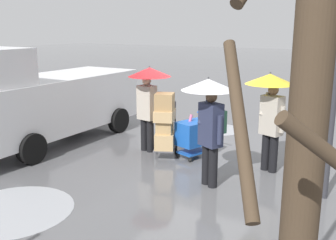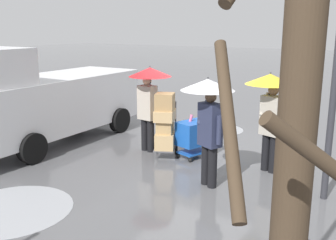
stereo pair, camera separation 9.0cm
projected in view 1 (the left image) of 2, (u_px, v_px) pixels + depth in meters
ground_plane at (196, 146)px, 10.39m from camera, size 90.00×90.00×0.00m
slush_patch_near_cluster at (219, 129)px, 12.06m from camera, size 1.41×1.41×0.01m
slush_patch_under_van at (13, 210)px, 6.80m from camera, size 2.07×2.07×0.01m
cargo_van_parked_right at (44, 100)px, 10.43m from camera, size 2.22×5.35×2.60m
shopping_cart_vendor at (193, 134)px, 9.41m from camera, size 0.78×0.95×1.04m
hand_dolly_boxes at (165, 123)px, 9.36m from camera, size 0.74×0.84×1.55m
pedestrian_pink_side at (210, 107)px, 7.55m from camera, size 1.04×1.04×2.15m
pedestrian_black_side at (148, 89)px, 9.62m from camera, size 1.04×1.04×2.15m
pedestrian_white_side at (271, 99)px, 8.33m from camera, size 1.04×1.04×2.15m
bare_tree_near at (297, 224)px, 2.52m from camera, size 1.34×1.13×3.81m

